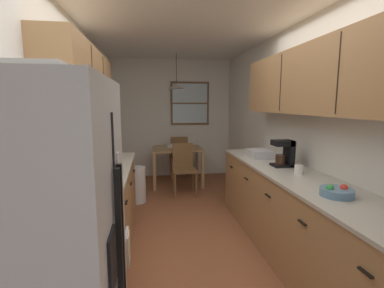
{
  "coord_description": "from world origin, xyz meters",
  "views": [
    {
      "loc": [
        -0.45,
        -2.47,
        1.61
      ],
      "look_at": [
        0.12,
        1.33,
        1.04
      ],
      "focal_mm": 25.76,
      "sensor_mm": 36.0,
      "label": 1
    }
  ],
  "objects_px": {
    "refrigerator": "(34,283)",
    "fruit_bowl": "(337,192)",
    "stove_range": "(75,268)",
    "dining_chair_far": "(179,154)",
    "microwave_over_range": "(44,93)",
    "storage_canister": "(88,176)",
    "dining_chair_near": "(184,166)",
    "table_serving_bowl": "(172,146)",
    "dining_table": "(177,154)",
    "trash_bin": "(137,185)",
    "coffee_maker": "(285,153)",
    "mug_by_coffeemaker": "(299,170)",
    "dish_rack": "(260,154)"
  },
  "relations": [
    {
      "from": "dining_table",
      "to": "coffee_maker",
      "type": "xyz_separation_m",
      "value": [
        1.0,
        -2.46,
        0.44
      ]
    },
    {
      "from": "microwave_over_range",
      "to": "trash_bin",
      "type": "distance_m",
      "value": 2.94
    },
    {
      "from": "coffee_maker",
      "to": "table_serving_bowl",
      "type": "relative_size",
      "value": 1.75
    },
    {
      "from": "microwave_over_range",
      "to": "storage_canister",
      "type": "relative_size",
      "value": 3.66
    },
    {
      "from": "fruit_bowl",
      "to": "trash_bin",
      "type": "bearing_deg",
      "value": 122.77
    },
    {
      "from": "dining_chair_near",
      "to": "dining_chair_far",
      "type": "relative_size",
      "value": 1.0
    },
    {
      "from": "stove_range",
      "to": "dining_table",
      "type": "distance_m",
      "value": 3.63
    },
    {
      "from": "refrigerator",
      "to": "mug_by_coffeemaker",
      "type": "distance_m",
      "value": 2.4
    },
    {
      "from": "dining_table",
      "to": "dining_chair_near",
      "type": "bearing_deg",
      "value": -84.03
    },
    {
      "from": "stove_range",
      "to": "table_serving_bowl",
      "type": "bearing_deg",
      "value": 75.18
    },
    {
      "from": "dining_table",
      "to": "table_serving_bowl",
      "type": "bearing_deg",
      "value": 135.17
    },
    {
      "from": "fruit_bowl",
      "to": "microwave_over_range",
      "type": "bearing_deg",
      "value": 179.64
    },
    {
      "from": "dining_chair_near",
      "to": "storage_canister",
      "type": "bearing_deg",
      "value": -115.87
    },
    {
      "from": "mug_by_coffeemaker",
      "to": "dish_rack",
      "type": "bearing_deg",
      "value": 92.99
    },
    {
      "from": "stove_range",
      "to": "coffee_maker",
      "type": "relative_size",
      "value": 3.69
    },
    {
      "from": "table_serving_bowl",
      "to": "dining_chair_near",
      "type": "bearing_deg",
      "value": -76.78
    },
    {
      "from": "dining_chair_far",
      "to": "microwave_over_range",
      "type": "bearing_deg",
      "value": -107.16
    },
    {
      "from": "trash_bin",
      "to": "refrigerator",
      "type": "bearing_deg",
      "value": -94.4
    },
    {
      "from": "microwave_over_range",
      "to": "dining_chair_far",
      "type": "relative_size",
      "value": 0.64
    },
    {
      "from": "microwave_over_range",
      "to": "coffee_maker",
      "type": "xyz_separation_m",
      "value": [
        2.15,
        1.01,
        -0.62
      ]
    },
    {
      "from": "stove_range",
      "to": "dining_chair_near",
      "type": "distance_m",
      "value": 3.09
    },
    {
      "from": "refrigerator",
      "to": "mug_by_coffeemaker",
      "type": "bearing_deg",
      "value": 34.68
    },
    {
      "from": "stove_range",
      "to": "trash_bin",
      "type": "bearing_deg",
      "value": 83.46
    },
    {
      "from": "dining_table",
      "to": "trash_bin",
      "type": "distance_m",
      "value": 1.22
    },
    {
      "from": "dining_table",
      "to": "fruit_bowl",
      "type": "xyz_separation_m",
      "value": [
        0.91,
        -3.48,
        0.32
      ]
    },
    {
      "from": "dining_table",
      "to": "fruit_bowl",
      "type": "height_order",
      "value": "fruit_bowl"
    },
    {
      "from": "mug_by_coffeemaker",
      "to": "dish_rack",
      "type": "xyz_separation_m",
      "value": [
        -0.05,
        0.9,
        0.0
      ]
    },
    {
      "from": "dining_chair_far",
      "to": "dish_rack",
      "type": "xyz_separation_m",
      "value": [
        0.83,
        -2.51,
        0.45
      ]
    },
    {
      "from": "dining_table",
      "to": "dish_rack",
      "type": "relative_size",
      "value": 2.83
    },
    {
      "from": "trash_bin",
      "to": "dish_rack",
      "type": "xyz_separation_m",
      "value": [
        1.67,
        -1.02,
        0.66
      ]
    },
    {
      "from": "microwave_over_range",
      "to": "dining_chair_far",
      "type": "height_order",
      "value": "microwave_over_range"
    },
    {
      "from": "refrigerator",
      "to": "dish_rack",
      "type": "xyz_separation_m",
      "value": [
        1.93,
        2.26,
        0.09
      ]
    },
    {
      "from": "dining_chair_near",
      "to": "table_serving_bowl",
      "type": "bearing_deg",
      "value": 103.22
    },
    {
      "from": "trash_bin",
      "to": "dish_rack",
      "type": "height_order",
      "value": "dish_rack"
    },
    {
      "from": "refrigerator",
      "to": "fruit_bowl",
      "type": "bearing_deg",
      "value": 20.15
    },
    {
      "from": "dining_chair_far",
      "to": "trash_bin",
      "type": "bearing_deg",
      "value": -119.56
    },
    {
      "from": "stove_range",
      "to": "dining_table",
      "type": "height_order",
      "value": "stove_range"
    },
    {
      "from": "storage_canister",
      "to": "dish_rack",
      "type": "height_order",
      "value": "storage_canister"
    },
    {
      "from": "refrigerator",
      "to": "stove_range",
      "type": "relative_size",
      "value": 1.55
    },
    {
      "from": "microwave_over_range",
      "to": "table_serving_bowl",
      "type": "relative_size",
      "value": 3.38
    },
    {
      "from": "refrigerator",
      "to": "dining_chair_near",
      "type": "relative_size",
      "value": 1.9
    },
    {
      "from": "refrigerator",
      "to": "coffee_maker",
      "type": "xyz_separation_m",
      "value": [
        2.0,
        1.72,
        0.2
      ]
    },
    {
      "from": "stove_range",
      "to": "dining_chair_far",
      "type": "relative_size",
      "value": 1.22
    },
    {
      "from": "stove_range",
      "to": "fruit_bowl",
      "type": "distance_m",
      "value": 2.01
    },
    {
      "from": "dining_table",
      "to": "dining_chair_near",
      "type": "xyz_separation_m",
      "value": [
        0.06,
        -0.59,
        -0.12
      ]
    },
    {
      "from": "dining_chair_near",
      "to": "dish_rack",
      "type": "bearing_deg",
      "value": -57.08
    },
    {
      "from": "microwave_over_range",
      "to": "coffee_maker",
      "type": "height_order",
      "value": "microwave_over_range"
    },
    {
      "from": "dining_chair_far",
      "to": "mug_by_coffeemaker",
      "type": "distance_m",
      "value": 3.54
    },
    {
      "from": "dining_chair_near",
      "to": "trash_bin",
      "type": "relative_size",
      "value": 1.54
    },
    {
      "from": "refrigerator",
      "to": "fruit_bowl",
      "type": "xyz_separation_m",
      "value": [
        1.91,
        0.7,
        0.08
      ]
    }
  ]
}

